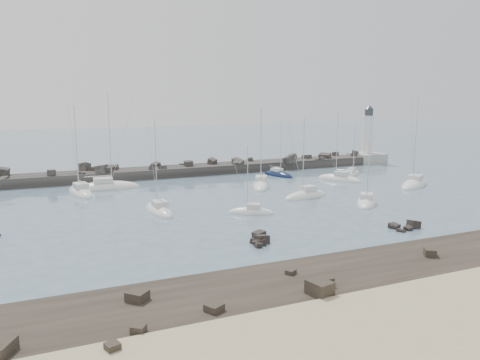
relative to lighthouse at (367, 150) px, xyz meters
The scene contains 18 objects.
ground 60.52m from the lighthouse, 141.04° to the right, with size 400.00×400.00×0.00m, color slate.
sand_strip 84.37m from the lighthouse, 123.88° to the right, with size 140.00×14.00×1.00m, color tan.
rock_shelf 76.31m from the lighthouse, 128.08° to the right, with size 140.00×12.00×1.83m.
rock_cluster_near 69.89m from the lighthouse, 137.72° to the right, with size 2.85×4.26×1.82m.
rock_cluster_far 59.25m from the lighthouse, 124.06° to the right, with size 4.07×2.98×1.62m.
breakwater 54.95m from the lighthouse, behind, with size 115.00×7.79×4.94m.
lighthouse is the anchor object (origin of this frame).
sailboat_1 68.55m from the lighthouse, behind, with size 4.62×10.19×15.55m.
sailboat_3 65.33m from the lighthouse, 153.72° to the right, with size 3.35×8.95×13.85m.
sailboat_4 63.64m from the lighthouse, behind, with size 11.54×4.20×17.77m.
sailboat_5 58.80m from the lighthouse, 143.44° to the right, with size 6.44×4.91×10.15m.
sailboat_6 41.64m from the lighthouse, 154.35° to the right, with size 7.16×9.97×15.35m.
sailboat_7 46.29m from the lighthouse, 128.39° to the right, with size 7.82×8.39×13.84m.
sailboat_8 30.49m from the lighthouse, 163.30° to the right, with size 4.48×8.18×12.37m.
sailboat_9 45.36m from the lighthouse, 140.28° to the right, with size 8.91×4.31×13.70m.
sailboat_10 27.66m from the lighthouse, 138.94° to the right, with size 6.73×9.34×14.38m.
sailboat_11 30.54m from the lighthouse, 112.60° to the right, with size 10.90×8.40×16.84m.
sailboat_12 20.35m from the lighthouse, 136.66° to the right, with size 6.81×5.49×10.89m.
Camera 1 is at (-26.32, -53.45, 15.72)m, focal length 35.00 mm.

